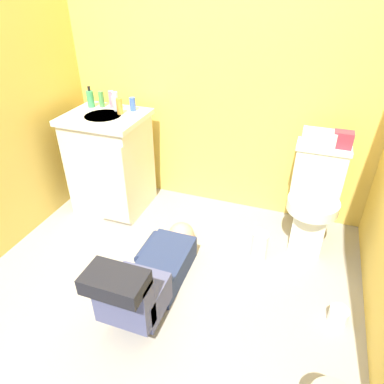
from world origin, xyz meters
TOP-DOWN VIEW (x-y plane):
  - ground_plane at (0.00, 0.00)m, footprint 2.94×2.96m
  - wall_back at (0.00, 1.02)m, footprint 2.60×0.08m
  - toilet at (0.82, 0.68)m, footprint 0.36×0.46m
  - vanity_cabinet at (-0.78, 0.62)m, footprint 0.60×0.53m
  - faucet at (-0.79, 0.76)m, footprint 0.02×0.02m
  - person_plumber at (-0.05, -0.21)m, footprint 0.38×1.06m
  - tissue_box at (0.78, 0.77)m, footprint 0.22×0.11m
  - toiletry_bag at (0.93, 0.77)m, footprint 0.12×0.09m
  - soap_dispenser at (-0.98, 0.74)m, footprint 0.06×0.06m
  - bottle_green at (-0.90, 0.78)m, footprint 0.04×0.04m
  - bottle_pink at (-0.81, 0.78)m, footprint 0.04×0.04m
  - bottle_clear at (-0.74, 0.74)m, footprint 0.04×0.04m
  - bottle_amber at (-0.67, 0.67)m, footprint 0.05×0.05m
  - bottle_blue at (-0.62, 0.77)m, footprint 0.05×0.05m
  - paper_towel_roll at (0.52, 0.36)m, footprint 0.11×0.11m
  - toilet_paper_roll at (1.06, -0.03)m, footprint 0.11×0.11m

SIDE VIEW (x-z plane):
  - ground_plane at x=0.00m, z-range -0.04..0.00m
  - toilet_paper_roll at x=1.06m, z-range 0.00..0.10m
  - paper_towel_roll at x=0.52m, z-range 0.00..0.21m
  - person_plumber at x=-0.05m, z-range -0.08..0.44m
  - toilet at x=0.82m, z-range -0.01..0.74m
  - vanity_cabinet at x=-0.78m, z-range 0.01..0.83m
  - tissue_box at x=0.78m, z-range 0.75..0.85m
  - toiletry_bag at x=0.93m, z-range 0.75..0.86m
  - faucet at x=-0.79m, z-range 0.82..0.92m
  - bottle_blue at x=-0.62m, z-range 0.82..0.92m
  - bottle_amber at x=-0.67m, z-range 0.82..0.94m
  - bottle_green at x=-0.90m, z-range 0.82..0.94m
  - soap_dispenser at x=-0.98m, z-range 0.80..0.97m
  - bottle_pink at x=-0.81m, z-range 0.82..0.96m
  - bottle_clear at x=-0.74m, z-range 0.82..0.97m
  - wall_back at x=0.00m, z-range 0.00..2.40m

